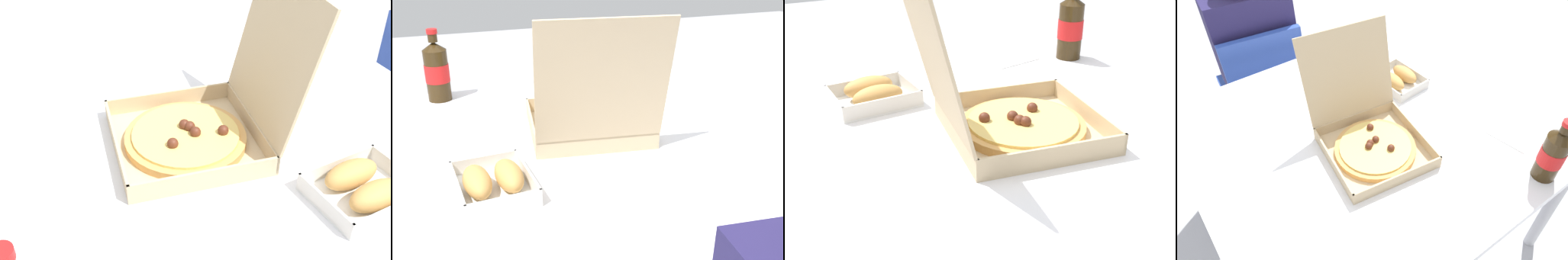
{
  "view_description": "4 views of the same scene",
  "coord_description": "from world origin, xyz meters",
  "views": [
    {
      "loc": [
        0.68,
        -0.42,
        1.39
      ],
      "look_at": [
        -0.07,
        -0.08,
        0.79
      ],
      "focal_mm": 45.01,
      "sensor_mm": 36.0,
      "label": 1
    },
    {
      "loc": [
        0.29,
        1.0,
        1.25
      ],
      "look_at": [
        -0.06,
        -0.0,
        0.78
      ],
      "focal_mm": 42.96,
      "sensor_mm": 36.0,
      "label": 2
    },
    {
      "loc": [
        -0.85,
        0.39,
        1.21
      ],
      "look_at": [
        -0.07,
        -0.0,
        0.76
      ],
      "focal_mm": 44.05,
      "sensor_mm": 36.0,
      "label": 3
    },
    {
      "loc": [
        -0.57,
        -0.74,
        1.63
      ],
      "look_at": [
        -0.08,
        -0.06,
        0.81
      ],
      "focal_mm": 33.82,
      "sensor_mm": 36.0,
      "label": 4
    }
  ],
  "objects": [
    {
      "name": "paper_menu",
      "position": [
        0.38,
        -0.29,
        0.74
      ],
      "size": [
        0.23,
        0.19,
        0.0
      ],
      "primitive_type": "cube",
      "rotation": [
        0.0,
        0.0,
        0.18
      ],
      "color": "white",
      "rests_on": "dining_table"
    },
    {
      "name": "ground_plane",
      "position": [
        0.0,
        0.0,
        0.0
      ],
      "size": [
        10.0,
        10.0,
        0.0
      ],
      "primitive_type": "plane",
      "color": "#B2B2B7"
    },
    {
      "name": "diner_person",
      "position": [
        -0.13,
        0.83,
        0.69
      ],
      "size": [
        0.38,
        0.43,
        1.15
      ],
      "color": "#333847",
      "rests_on": "ground_plane"
    },
    {
      "name": "bread_side_box",
      "position": [
        0.2,
        0.14,
        0.77
      ],
      "size": [
        0.16,
        0.2,
        0.06
      ],
      "color": "white",
      "rests_on": "dining_table"
    },
    {
      "name": "cola_bottle",
      "position": [
        0.27,
        -0.47,
        0.83
      ],
      "size": [
        0.07,
        0.07,
        0.22
      ],
      "color": "#33230F",
      "rests_on": "dining_table"
    },
    {
      "name": "dining_table",
      "position": [
        0.0,
        0.0,
        0.67
      ],
      "size": [
        1.26,
        1.08,
        0.74
      ],
      "color": "white",
      "rests_on": "ground_plane"
    },
    {
      "name": "pizza_box_open",
      "position": [
        -0.09,
        -0.06,
        0.79
      ],
      "size": [
        0.35,
        0.42,
        0.34
      ],
      "color": "tan",
      "rests_on": "dining_table"
    },
    {
      "name": "chair",
      "position": [
        -0.14,
        0.77,
        0.48
      ],
      "size": [
        0.44,
        0.44,
        0.83
      ],
      "color": "#2D4CAD",
      "rests_on": "ground_plane"
    }
  ]
}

